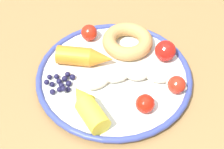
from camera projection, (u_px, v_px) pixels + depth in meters
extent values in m
cube|color=olive|center=(107.00, 100.00, 0.68)|extent=(1.18, 0.88, 0.03)
cube|color=olive|center=(11.00, 48.00, 1.30)|extent=(0.05, 0.05, 0.70)
cylinder|color=silver|center=(112.00, 76.00, 0.69)|extent=(0.30, 0.30, 0.01)
torus|color=#374490|center=(112.00, 74.00, 0.69)|extent=(0.31, 0.31, 0.01)
ellipsoid|color=beige|center=(176.00, 84.00, 0.66)|extent=(0.05, 0.03, 0.02)
ellipsoid|color=beige|center=(157.00, 77.00, 0.67)|extent=(0.05, 0.03, 0.02)
ellipsoid|color=beige|center=(137.00, 73.00, 0.67)|extent=(0.05, 0.04, 0.03)
ellipsoid|color=beige|center=(117.00, 76.00, 0.67)|extent=(0.05, 0.05, 0.02)
ellipsoid|color=beige|center=(99.00, 84.00, 0.66)|extent=(0.04, 0.05, 0.02)
cylinder|color=orange|center=(74.00, 56.00, 0.70)|extent=(0.08, 0.05, 0.04)
cone|color=orange|center=(102.00, 59.00, 0.69)|extent=(0.05, 0.05, 0.04)
cylinder|color=yellow|center=(95.00, 115.00, 0.60)|extent=(0.07, 0.07, 0.04)
cone|color=yellow|center=(81.00, 95.00, 0.63)|extent=(0.06, 0.06, 0.04)
torus|color=tan|center=(126.00, 41.00, 0.73)|extent=(0.14, 0.14, 0.03)
sphere|color=#191638|center=(59.00, 81.00, 0.67)|extent=(0.01, 0.01, 0.01)
sphere|color=#191638|center=(56.00, 78.00, 0.68)|extent=(0.01, 0.01, 0.01)
sphere|color=#191638|center=(69.00, 84.00, 0.66)|extent=(0.01, 0.01, 0.01)
sphere|color=#191638|center=(52.00, 92.00, 0.65)|extent=(0.01, 0.01, 0.01)
sphere|color=#191638|center=(59.00, 90.00, 0.65)|extent=(0.01, 0.01, 0.01)
sphere|color=#191638|center=(68.00, 74.00, 0.68)|extent=(0.01, 0.01, 0.01)
sphere|color=#191638|center=(65.00, 79.00, 0.67)|extent=(0.01, 0.01, 0.01)
sphere|color=#191638|center=(68.00, 89.00, 0.66)|extent=(0.01, 0.01, 0.01)
sphere|color=#191638|center=(52.00, 84.00, 0.66)|extent=(0.01, 0.01, 0.01)
sphere|color=#191638|center=(72.00, 77.00, 0.68)|extent=(0.01, 0.01, 0.01)
sphere|color=#191638|center=(50.00, 77.00, 0.68)|extent=(0.01, 0.01, 0.01)
sphere|color=#191638|center=(62.00, 85.00, 0.66)|extent=(0.01, 0.01, 0.01)
sphere|color=#191638|center=(63.00, 89.00, 0.64)|extent=(0.01, 0.01, 0.01)
sphere|color=#191638|center=(47.00, 82.00, 0.66)|extent=(0.01, 0.01, 0.01)
sphere|color=red|center=(89.00, 33.00, 0.75)|extent=(0.04, 0.04, 0.04)
sphere|color=red|center=(165.00, 51.00, 0.70)|extent=(0.04, 0.04, 0.04)
sphere|color=red|center=(177.00, 85.00, 0.65)|extent=(0.03, 0.03, 0.03)
sphere|color=red|center=(145.00, 104.00, 0.62)|extent=(0.04, 0.04, 0.04)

